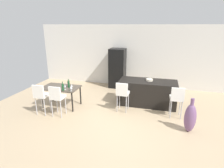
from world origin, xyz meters
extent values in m
plane|color=tan|center=(0.00, 0.00, 0.00)|extent=(10.00, 10.00, 0.00)
cube|color=silver|center=(0.00, 3.20, 1.45)|extent=(10.00, 0.12, 2.90)
cube|color=black|center=(0.62, 1.04, 0.46)|extent=(2.09, 0.90, 0.92)
cube|color=white|center=(-0.15, 0.27, 0.65)|extent=(0.42, 0.42, 0.08)
cube|color=white|center=(-0.16, 0.10, 0.87)|extent=(0.40, 0.08, 0.36)
cylinder|color=#B2B2B7|center=(-0.30, 0.44, 0.30)|extent=(0.03, 0.03, 0.61)
cylinder|color=#B2B2B7|center=(0.02, 0.42, 0.30)|extent=(0.03, 0.03, 0.61)
cylinder|color=#B2B2B7|center=(-0.31, 0.12, 0.30)|extent=(0.03, 0.03, 0.61)
cylinder|color=#B2B2B7|center=(0.01, 0.10, 0.30)|extent=(0.03, 0.03, 0.61)
cube|color=white|center=(1.60, 0.27, 0.65)|extent=(0.43, 0.43, 0.08)
cube|color=white|center=(1.61, 0.10, 0.87)|extent=(0.40, 0.09, 0.36)
cylinder|color=#B2B2B7|center=(1.43, 0.42, 0.30)|extent=(0.03, 0.03, 0.61)
cylinder|color=#B2B2B7|center=(1.75, 0.44, 0.30)|extent=(0.03, 0.03, 0.61)
cylinder|color=#B2B2B7|center=(1.45, 0.10, 0.30)|extent=(0.03, 0.03, 0.61)
cylinder|color=#B2B2B7|center=(1.77, 0.12, 0.30)|extent=(0.03, 0.03, 0.61)
cube|color=#4C4238|center=(-2.40, 0.05, 0.72)|extent=(1.32, 0.79, 0.04)
cylinder|color=black|center=(-3.00, 0.39, 0.35)|extent=(0.05, 0.05, 0.70)
cylinder|color=black|center=(-1.80, 0.39, 0.35)|extent=(0.05, 0.05, 0.70)
cylinder|color=black|center=(-3.00, -0.28, 0.35)|extent=(0.05, 0.05, 0.70)
cylinder|color=black|center=(-1.80, -0.28, 0.35)|extent=(0.05, 0.05, 0.70)
cube|color=white|center=(-2.70, -0.64, 0.65)|extent=(0.40, 0.40, 0.08)
cube|color=white|center=(-2.70, -0.81, 0.87)|extent=(0.40, 0.06, 0.36)
cylinder|color=#B2B2B7|center=(-2.86, -0.48, 0.30)|extent=(0.03, 0.03, 0.61)
cylinder|color=#B2B2B7|center=(-2.54, -0.48, 0.30)|extent=(0.03, 0.03, 0.61)
cylinder|color=#B2B2B7|center=(-2.86, -0.80, 0.30)|extent=(0.03, 0.03, 0.61)
cylinder|color=#B2B2B7|center=(-2.54, -0.80, 0.30)|extent=(0.03, 0.03, 0.61)
cube|color=white|center=(-2.10, -0.64, 0.65)|extent=(0.41, 0.41, 0.08)
cube|color=white|center=(-2.10, -0.81, 0.87)|extent=(0.40, 0.07, 0.36)
cylinder|color=#B2B2B7|center=(-2.27, -0.48, 0.30)|extent=(0.03, 0.03, 0.61)
cylinder|color=#B2B2B7|center=(-1.95, -0.48, 0.30)|extent=(0.03, 0.03, 0.61)
cylinder|color=#B2B2B7|center=(-2.26, -0.80, 0.30)|extent=(0.03, 0.03, 0.61)
cylinder|color=#B2B2B7|center=(-1.94, -0.80, 0.30)|extent=(0.03, 0.03, 0.61)
cylinder|color=#194723|center=(-2.09, 0.09, 0.86)|extent=(0.07, 0.07, 0.25)
cylinder|color=#194723|center=(-2.09, 0.09, 1.02)|extent=(0.03, 0.03, 0.06)
cylinder|color=#194723|center=(-2.13, -0.26, 0.85)|extent=(0.07, 0.07, 0.23)
cylinder|color=#194723|center=(-2.13, -0.26, 1.01)|extent=(0.02, 0.02, 0.09)
cylinder|color=silver|center=(-1.84, -0.23, 0.74)|extent=(0.06, 0.06, 0.00)
cylinder|color=silver|center=(-1.84, -0.23, 0.78)|extent=(0.01, 0.01, 0.08)
cone|color=silver|center=(-1.84, -0.23, 0.87)|extent=(0.07, 0.07, 0.09)
cylinder|color=silver|center=(-2.11, -0.14, 0.74)|extent=(0.06, 0.06, 0.00)
cylinder|color=silver|center=(-2.11, -0.14, 0.78)|extent=(0.01, 0.01, 0.08)
cone|color=silver|center=(-2.11, -0.14, 0.87)|extent=(0.07, 0.07, 0.09)
cylinder|color=silver|center=(-1.91, -0.03, 0.74)|extent=(0.06, 0.06, 0.00)
cylinder|color=silver|center=(-1.91, -0.03, 0.78)|extent=(0.01, 0.01, 0.08)
cone|color=silver|center=(-1.91, -0.03, 0.87)|extent=(0.07, 0.07, 0.09)
cube|color=black|center=(-0.95, 2.76, 0.92)|extent=(0.72, 0.68, 1.84)
cylinder|color=beige|center=(0.67, 1.07, 0.96)|extent=(0.25, 0.25, 0.07)
ellipsoid|color=#704C75|center=(1.93, -0.56, 0.42)|extent=(0.32, 0.32, 0.83)
cylinder|color=#704C75|center=(1.93, -0.56, 0.91)|extent=(0.10, 0.10, 0.19)
camera|label=1|loc=(1.05, -5.55, 2.89)|focal=29.67mm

